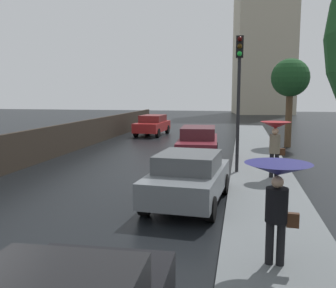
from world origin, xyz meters
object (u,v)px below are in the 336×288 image
car_maroon_far_ahead (198,143)px  street_tree_near (290,79)px  car_grey_near_kerb (188,177)px  car_red_mid_road (152,125)px  pedestrian_with_umbrella_near (275,134)px  traffic_light (239,80)px  pedestrian_with_umbrella_far (278,184)px

car_maroon_far_ahead → street_tree_near: (4.46, 5.17, 2.97)m
car_grey_near_kerb → car_maroon_far_ahead: size_ratio=0.90×
car_grey_near_kerb → street_tree_near: 12.86m
car_red_mid_road → car_maroon_far_ahead: car_maroon_far_ahead is taller
pedestrian_with_umbrella_near → traffic_light: size_ratio=0.39×
car_grey_near_kerb → car_red_mid_road: car_red_mid_road is taller
car_red_mid_road → pedestrian_with_umbrella_near: bearing=122.4°
pedestrian_with_umbrella_near → street_tree_near: size_ratio=0.39×
car_grey_near_kerb → traffic_light: bearing=76.2°
pedestrian_with_umbrella_near → car_grey_near_kerb: bearing=-142.2°
street_tree_near → car_grey_near_kerb: bearing=-108.5°
pedestrian_with_umbrella_far → street_tree_near: street_tree_near is taller
pedestrian_with_umbrella_far → car_maroon_far_ahead: bearing=107.1°
car_red_mid_road → pedestrian_with_umbrella_far: size_ratio=2.40×
car_red_mid_road → car_maroon_far_ahead: size_ratio=0.94×
car_red_mid_road → street_tree_near: bearing=156.2°
pedestrian_with_umbrella_near → pedestrian_with_umbrella_far: pedestrian_with_umbrella_near is taller
car_red_mid_road → street_tree_near: 10.37m
car_red_mid_road → street_tree_near: size_ratio=0.85×
car_maroon_far_ahead → traffic_light: 4.28m
pedestrian_with_umbrella_far → car_grey_near_kerb: bearing=122.2°
pedestrian_with_umbrella_far → pedestrian_with_umbrella_near: bearing=89.2°
pedestrian_with_umbrella_near → car_red_mid_road: bearing=105.8°
car_maroon_far_ahead → car_red_mid_road: bearing=110.8°
street_tree_near → car_red_mid_road: bearing=153.3°
car_grey_near_kerb → street_tree_near: (3.96, 11.85, 3.03)m
pedestrian_with_umbrella_far → traffic_light: size_ratio=0.36×
car_grey_near_kerb → pedestrian_with_umbrella_far: pedestrian_with_umbrella_far is taller
pedestrian_with_umbrella_near → street_tree_near: street_tree_near is taller
car_grey_near_kerb → car_maroon_far_ahead: car_maroon_far_ahead is taller
car_red_mid_road → car_grey_near_kerb: bearing=109.6°
car_maroon_far_ahead → street_tree_near: bearing=45.4°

